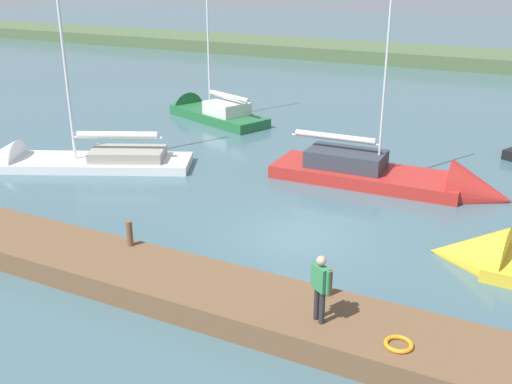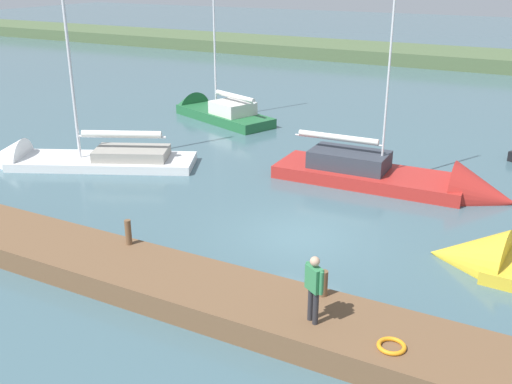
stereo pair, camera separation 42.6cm
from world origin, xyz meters
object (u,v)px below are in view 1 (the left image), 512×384
(mooring_post_near, at_px, (130,233))
(mooring_post_far, at_px, (328,282))
(life_ring_buoy, at_px, (399,344))
(sailboat_mid_channel, at_px, (409,184))
(sailboat_outer_mooring, at_px, (204,113))
(sailboat_inner_slip, at_px, (59,164))
(person_on_dock, at_px, (320,284))

(mooring_post_near, relative_size, mooring_post_far, 1.13)
(life_ring_buoy, xyz_separation_m, sailboat_mid_channel, (2.59, -12.03, -0.53))
(sailboat_mid_channel, xyz_separation_m, sailboat_outer_mooring, (14.12, -6.75, 0.03))
(life_ring_buoy, xyz_separation_m, sailboat_inner_slip, (17.57, -7.58, -0.60))
(mooring_post_near, distance_m, sailboat_mid_channel, 12.24)
(sailboat_mid_channel, bearing_deg, person_on_dock, -88.68)
(mooring_post_far, relative_size, life_ring_buoy, 1.06)
(mooring_post_near, xyz_separation_m, sailboat_mid_channel, (-5.99, -10.64, -0.88))
(mooring_post_far, xyz_separation_m, person_on_dock, (-0.25, 1.25, 0.65))
(mooring_post_far, xyz_separation_m, sailboat_mid_channel, (0.37, -10.64, -0.83))
(mooring_post_far, height_order, sailboat_inner_slip, sailboat_inner_slip)
(mooring_post_far, xyz_separation_m, sailboat_inner_slip, (15.35, -6.19, -0.90))
(person_on_dock, bearing_deg, sailboat_inner_slip, 97.02)
(person_on_dock, bearing_deg, sailboat_mid_channel, 35.50)
(life_ring_buoy, bearing_deg, sailboat_mid_channel, -77.86)
(mooring_post_near, height_order, mooring_post_far, mooring_post_near)
(person_on_dock, bearing_deg, sailboat_outer_mooring, 70.85)
(life_ring_buoy, relative_size, sailboat_outer_mooring, 0.06)
(sailboat_mid_channel, bearing_deg, mooring_post_far, -89.66)
(mooring_post_near, distance_m, life_ring_buoy, 8.70)
(sailboat_inner_slip, height_order, person_on_dock, sailboat_inner_slip)
(sailboat_inner_slip, bearing_deg, life_ring_buoy, 131.56)
(life_ring_buoy, bearing_deg, person_on_dock, -4.04)
(sailboat_mid_channel, distance_m, sailboat_outer_mooring, 15.65)
(life_ring_buoy, relative_size, sailboat_mid_channel, 0.06)
(sailboat_mid_channel, height_order, sailboat_inner_slip, sailboat_inner_slip)
(mooring_post_near, height_order, sailboat_outer_mooring, sailboat_outer_mooring)
(mooring_post_far, relative_size, person_on_dock, 0.40)
(sailboat_mid_channel, bearing_deg, mooring_post_near, -121.06)
(mooring_post_near, xyz_separation_m, mooring_post_far, (-6.37, 0.00, -0.05))
(sailboat_outer_mooring, relative_size, sailboat_inner_slip, 0.85)
(mooring_post_near, height_order, sailboat_inner_slip, sailboat_inner_slip)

